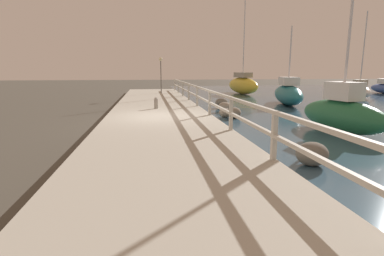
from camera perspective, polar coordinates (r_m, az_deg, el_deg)
ground_plane at (r=12.33m, az=-6.14°, el=0.72°), size 120.00×120.00×0.00m
dock_walkway at (r=12.30m, az=-6.15°, el=1.50°), size 4.36×36.00×0.34m
railing at (r=12.44m, az=3.41°, el=5.74°), size 0.10×32.50×1.03m
boulder_water_edge at (r=7.45m, az=21.90°, el=-4.60°), size 0.74×0.67×0.56m
boulder_near_dock at (r=13.93m, az=7.95°, el=2.91°), size 0.68×0.61×0.51m
boulder_far_strip at (r=14.11m, az=6.34°, el=2.91°), size 0.59×0.53×0.44m
boulder_downstream at (r=16.03m, az=6.24°, el=4.02°), size 0.71×0.63×0.53m
boulder_mid_strip at (r=17.70m, az=5.71°, el=4.77°), size 0.78×0.70×0.59m
mooring_bollard at (r=14.68m, az=-6.86°, el=4.76°), size 0.19×0.19×0.54m
dock_lamp at (r=24.80m, az=-5.97°, el=11.80°), size 0.29×0.29×2.87m
sailboat_yellow at (r=28.72m, az=9.61°, el=8.15°), size 1.98×5.88×8.50m
sailboat_white at (r=27.20m, az=29.26°, el=6.21°), size 2.10×3.64×6.56m
sailboat_teal at (r=20.29m, az=17.80°, el=6.28°), size 2.55×5.53×4.87m
sailboat_green at (r=11.81m, az=26.64°, el=2.55°), size 1.67×3.89×5.30m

